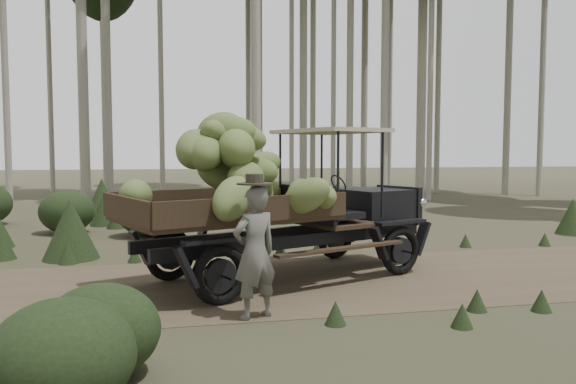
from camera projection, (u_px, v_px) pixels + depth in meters
name	position (u px, v px, depth m)	size (l,w,h in m)	color
ground	(364.00, 279.00, 9.30)	(120.00, 120.00, 0.00)	#473D2B
dirt_track	(364.00, 278.00, 9.30)	(70.00, 4.00, 0.01)	brown
banana_truck	(263.00, 184.00, 8.92)	(5.65, 3.79, 2.77)	black
farmer	(255.00, 251.00, 7.04)	(0.73, 0.62, 1.83)	#5E5B56
undergrowth	(220.00, 238.00, 10.26)	(21.66, 19.18, 1.35)	#233319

